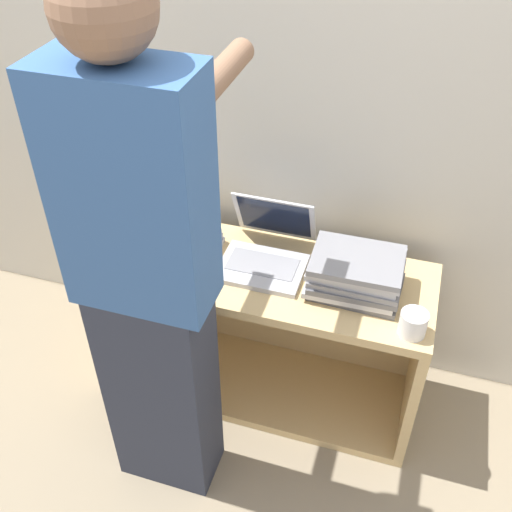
{
  "coord_description": "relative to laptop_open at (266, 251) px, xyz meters",
  "views": [
    {
      "loc": [
        0.47,
        -1.36,
        2.05
      ],
      "look_at": [
        0.0,
        0.16,
        0.76
      ],
      "focal_mm": 42.0,
      "sensor_mm": 36.0,
      "label": 1
    }
  ],
  "objects": [
    {
      "name": "laptop_stack_left",
      "position": [
        -0.34,
        -0.05,
        -0.02
      ],
      "size": [
        0.32,
        0.24,
        0.06
      ],
      "color": "#B7B7BC",
      "rests_on": "cart"
    },
    {
      "name": "cart",
      "position": [
        0.0,
        0.01,
        -0.37
      ],
      "size": [
        1.25,
        0.46,
        0.64
      ],
      "color": "tan",
      "rests_on": "ground_plane"
    },
    {
      "name": "laptop_stack_right",
      "position": [
        0.34,
        -0.06,
        0.03
      ],
      "size": [
        0.33,
        0.25,
        0.15
      ],
      "color": "slate",
      "rests_on": "cart"
    },
    {
      "name": "mug",
      "position": [
        0.55,
        -0.21,
        -0.01
      ],
      "size": [
        0.09,
        0.09,
        0.08
      ],
      "color": "white",
      "rests_on": "cart"
    },
    {
      "name": "person",
      "position": [
        -0.21,
        -0.51,
        0.22
      ],
      "size": [
        0.4,
        0.54,
        1.79
      ],
      "color": "#2D3342",
      "rests_on": "ground_plane"
    },
    {
      "name": "ground_plane",
      "position": [
        0.0,
        -0.29,
        -0.69
      ],
      "size": [
        12.0,
        12.0,
        0.0
      ],
      "primitive_type": "plane",
      "color": "gray"
    },
    {
      "name": "wall_back",
      "position": [
        0.0,
        0.28,
        0.51
      ],
      "size": [
        8.0,
        0.05,
        2.4
      ],
      "color": "beige",
      "rests_on": "ground_plane"
    },
    {
      "name": "laptop_open",
      "position": [
        0.0,
        0.0,
        0.0
      ],
      "size": [
        0.31,
        0.33,
        0.23
      ],
      "color": "#B7B7BC",
      "rests_on": "cart"
    }
  ]
}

